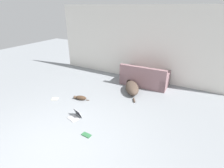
{
  "coord_description": "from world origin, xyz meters",
  "views": [
    {
      "loc": [
        2.35,
        -1.77,
        2.74
      ],
      "look_at": [
        0.19,
        2.12,
        0.74
      ],
      "focal_mm": 28.0,
      "sensor_mm": 36.0,
      "label": 1
    }
  ],
  "objects_px": {
    "couch": "(144,78)",
    "laptop_open": "(76,115)",
    "cat": "(80,98)",
    "dog": "(132,87)",
    "book_green": "(86,135)",
    "book_cream": "(55,99)"
  },
  "relations": [
    {
      "from": "couch",
      "to": "dog",
      "type": "relative_size",
      "value": 1.27
    },
    {
      "from": "laptop_open",
      "to": "book_green",
      "type": "distance_m",
      "value": 0.81
    },
    {
      "from": "couch",
      "to": "dog",
      "type": "bearing_deg",
      "value": 74.0
    },
    {
      "from": "laptop_open",
      "to": "book_green",
      "type": "bearing_deg",
      "value": -15.5
    },
    {
      "from": "book_green",
      "to": "book_cream",
      "type": "height_order",
      "value": "same"
    },
    {
      "from": "laptop_open",
      "to": "book_cream",
      "type": "relative_size",
      "value": 1.53
    },
    {
      "from": "book_green",
      "to": "book_cream",
      "type": "relative_size",
      "value": 0.92
    },
    {
      "from": "cat",
      "to": "book_cream",
      "type": "height_order",
      "value": "cat"
    },
    {
      "from": "couch",
      "to": "laptop_open",
      "type": "relative_size",
      "value": 4.57
    },
    {
      "from": "couch",
      "to": "book_cream",
      "type": "relative_size",
      "value": 6.98
    },
    {
      "from": "book_cream",
      "to": "book_green",
      "type": "bearing_deg",
      "value": -25.06
    },
    {
      "from": "couch",
      "to": "cat",
      "type": "bearing_deg",
      "value": 55.14
    },
    {
      "from": "couch",
      "to": "cat",
      "type": "relative_size",
      "value": 3.21
    },
    {
      "from": "dog",
      "to": "laptop_open",
      "type": "distance_m",
      "value": 2.29
    },
    {
      "from": "dog",
      "to": "book_green",
      "type": "height_order",
      "value": "dog"
    },
    {
      "from": "couch",
      "to": "book_cream",
      "type": "xyz_separation_m",
      "value": [
        -2.11,
        -2.47,
        -0.25
      ]
    },
    {
      "from": "couch",
      "to": "laptop_open",
      "type": "height_order",
      "value": "couch"
    },
    {
      "from": "book_cream",
      "to": "couch",
      "type": "bearing_deg",
      "value": 49.45
    },
    {
      "from": "book_cream",
      "to": "dog",
      "type": "bearing_deg",
      "value": 42.04
    },
    {
      "from": "dog",
      "to": "cat",
      "type": "relative_size",
      "value": 2.53
    },
    {
      "from": "couch",
      "to": "cat",
      "type": "height_order",
      "value": "couch"
    },
    {
      "from": "couch",
      "to": "dog",
      "type": "distance_m",
      "value": 0.77
    }
  ]
}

